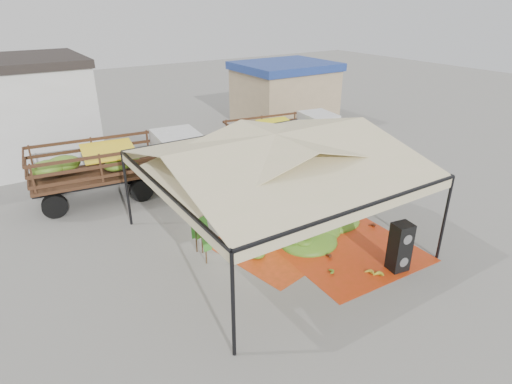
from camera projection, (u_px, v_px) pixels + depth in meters
ground at (274, 240)px, 15.67m from camera, size 90.00×90.00×0.00m
canopy_tent at (275, 155)px, 14.30m from camera, size 8.10×8.10×4.00m
building_tan at (284, 92)px, 29.68m from camera, size 6.30×5.30×4.10m
tarp_left at (279, 243)px, 15.43m from camera, size 4.68×4.53×0.01m
tarp_right at (344, 247)px, 15.20m from camera, size 4.64×4.86×0.01m
banana_heap at (301, 214)px, 16.23m from camera, size 6.20×5.36×1.20m
hand_yellow_a at (369, 272)px, 13.65m from camera, size 0.48×0.41×0.19m
hand_yellow_b at (378, 275)px, 13.53m from camera, size 0.56×0.52×0.20m
hand_red_a at (327, 256)px, 14.54m from camera, size 0.49×0.44×0.18m
hand_red_b at (371, 225)px, 16.47m from camera, size 0.44×0.37×0.19m
hand_green at (329, 271)px, 13.73m from camera, size 0.52×0.49×0.18m
hanging_bunches at (294, 155)px, 16.25m from camera, size 1.74×0.24×0.20m
speaker_stack at (400, 247)px, 13.65m from camera, size 0.68×0.62×1.67m
banana_leaves at (202, 257)px, 14.61m from camera, size 0.96×1.36×3.70m
vendor at (195, 172)px, 19.29m from camera, size 0.75×0.57×1.84m
truck_left at (126, 161)px, 18.83m from camera, size 7.48×3.24×2.49m
truck_right at (287, 132)px, 23.70m from camera, size 6.44×2.98×2.13m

